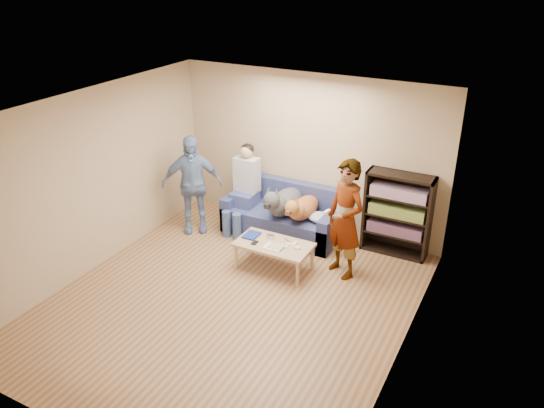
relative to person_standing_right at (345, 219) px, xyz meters
The scene contains 27 objects.
ground 1.94m from the person_standing_right, 127.54° to the right, with size 5.00×5.00×0.00m, color brown.
ceiling 2.45m from the person_standing_right, 127.54° to the right, with size 5.00×5.00×0.00m, color white.
wall_back 1.60m from the person_standing_right, 133.24° to the left, with size 4.50×4.50×0.00m, color tan.
wall_front 4.04m from the person_standing_right, 105.26° to the right, with size 4.50×4.50×0.00m, color tan.
wall_left 3.61m from the person_standing_right, 157.41° to the right, with size 5.00×5.00×0.00m, color tan.
wall_right 1.87m from the person_standing_right, 49.07° to the right, with size 5.00×5.00×0.00m, color tan.
blanket 0.94m from the person_standing_right, 136.01° to the left, with size 0.38×0.32×0.13m, color #B6B6BB.
person_standing_right is the anchor object (origin of this frame).
person_standing_left 2.68m from the person_standing_right, behind, with size 0.97×0.40×1.65m, color #768FBE.
held_controller 0.33m from the person_standing_right, 135.00° to the right, with size 0.04×0.12×0.03m, color white.
notebook_blue 1.44m from the person_standing_right, 167.11° to the right, with size 0.20×0.26×0.03m, color navy.
papers 1.09m from the person_standing_right, 152.74° to the right, with size 0.26×0.20×0.01m, color white.
magazine 1.05m from the person_standing_right, 152.99° to the right, with size 0.22×0.17×0.01m, color #ADA38A.
camera_silver 1.16m from the person_standing_right, 167.42° to the right, with size 0.11×0.06×0.05m, color silver.
controller_a 0.83m from the person_standing_right, 158.68° to the right, with size 0.04×0.13×0.03m, color white.
controller_b 0.79m from the person_standing_right, 149.70° to the right, with size 0.09×0.06×0.03m, color silver.
headphone_cup_a 0.93m from the person_standing_right, 152.91° to the right, with size 0.07×0.07×0.02m, color silver.
headphone_cup_b 0.91m from the person_standing_right, 158.08° to the right, with size 0.07×0.07×0.02m, color silver.
pen_orange 1.17m from the person_standing_right, 151.62° to the right, with size 0.01×0.01×0.14m, color orange.
pen_black 0.94m from the person_standing_right, 167.86° to the right, with size 0.01×0.01×0.14m, color black.
wallet 1.35m from the person_standing_right, 158.13° to the right, with size 0.07×0.12×0.01m, color black.
sofa 1.61m from the person_standing_right, 151.14° to the left, with size 1.90×0.85×0.82m.
person_seated 2.07m from the person_standing_right, 163.29° to the left, with size 0.40×0.73×1.47m.
dog_gray 1.37m from the person_standing_right, 155.97° to the left, with size 0.42×1.26×0.61m.
dog_tan 1.09m from the person_standing_right, 148.88° to the left, with size 0.36×1.14×0.52m.
coffee_table 1.12m from the person_standing_right, 159.17° to the right, with size 1.10×0.60×0.42m.
bookshelf 1.09m from the person_standing_right, 62.68° to the left, with size 1.00×0.34×1.30m.
Camera 1 is at (3.19, -4.90, 4.21)m, focal length 35.00 mm.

